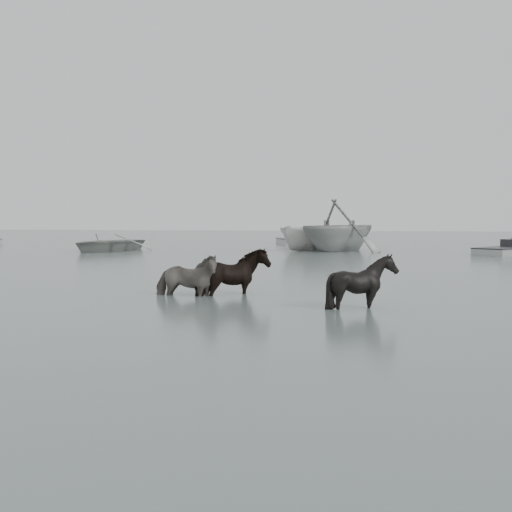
{
  "coord_description": "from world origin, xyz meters",
  "views": [
    {
      "loc": [
        3.04,
        -14.27,
        1.91
      ],
      "look_at": [
        0.52,
        0.17,
        1.0
      ],
      "focal_mm": 45.0,
      "sensor_mm": 36.0,
      "label": 1
    }
  ],
  "objects_px": {
    "pony_black": "(362,274)",
    "rowboat_lead": "(106,241)",
    "pony_dark": "(234,264)",
    "pony_pinto": "(186,267)"
  },
  "relations": [
    {
      "from": "pony_black",
      "to": "rowboat_lead",
      "type": "bearing_deg",
      "value": 52.08
    },
    {
      "from": "pony_black",
      "to": "rowboat_lead",
      "type": "xyz_separation_m",
      "value": [
        -14.05,
        19.78,
        -0.17
      ]
    },
    {
      "from": "rowboat_lead",
      "to": "pony_black",
      "type": "bearing_deg",
      "value": -39.9
    },
    {
      "from": "pony_dark",
      "to": "pony_black",
      "type": "relative_size",
      "value": 1.08
    },
    {
      "from": "pony_dark",
      "to": "pony_black",
      "type": "height_order",
      "value": "pony_dark"
    },
    {
      "from": "pony_pinto",
      "to": "pony_dark",
      "type": "distance_m",
      "value": 1.15
    },
    {
      "from": "pony_dark",
      "to": "pony_black",
      "type": "xyz_separation_m",
      "value": [
        3.09,
        -1.67,
        -0.06
      ]
    },
    {
      "from": "pony_pinto",
      "to": "rowboat_lead",
      "type": "bearing_deg",
      "value": 30.63
    },
    {
      "from": "pony_dark",
      "to": "pony_black",
      "type": "distance_m",
      "value": 3.51
    },
    {
      "from": "pony_dark",
      "to": "rowboat_lead",
      "type": "relative_size",
      "value": 0.29
    }
  ]
}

